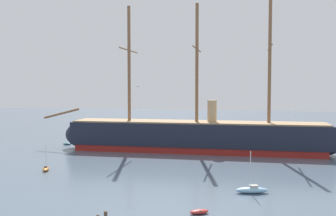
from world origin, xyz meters
The scene contains 7 objects.
tall_ship centered at (4.92, 52.48, 3.43)m, with size 65.37×13.78×31.45m.
dinghy_foreground_right centered at (11.24, 12.07, 0.25)m, with size 2.31×1.85×0.50m.
sailboat_mid_left centered at (-16.79, 28.45, 0.35)m, with size 2.25×3.31×4.18m.
sailboat_mid_right centered at (16.80, 21.77, 0.47)m, with size 4.46×2.25×5.57m.
dinghy_far_left centered at (-26.80, 55.34, 0.23)m, with size 2.06×1.31×0.45m.
motorboat_far_right centered at (29.38, 53.97, 0.57)m, with size 2.99×4.19×1.62m.
seagull_in_flight centered at (3.11, 16.28, 13.95)m, with size 0.43×1.01×0.13m.
Camera 1 is at (17.09, -29.58, 13.95)m, focal length 41.64 mm.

